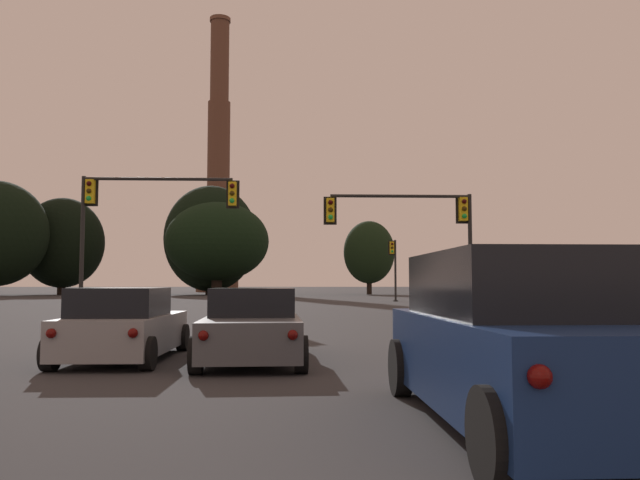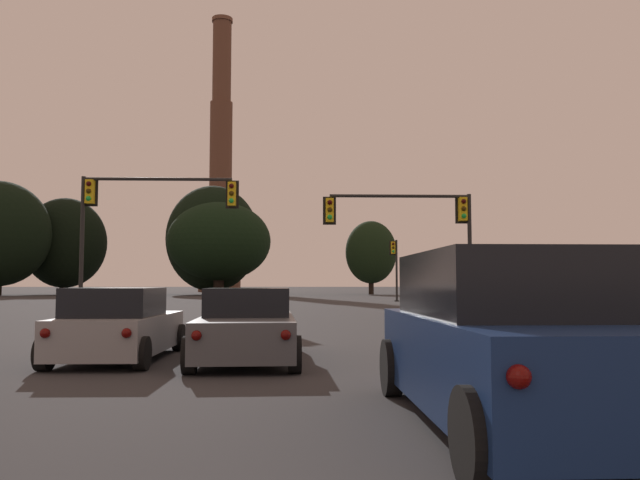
{
  "view_description": "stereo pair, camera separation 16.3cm",
  "coord_description": "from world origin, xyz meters",
  "px_view_note": "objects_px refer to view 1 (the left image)",
  "views": [
    {
      "loc": [
        0.58,
        -1.06,
        1.52
      ],
      "look_at": [
        1.81,
        32.17,
        3.85
      ],
      "focal_mm": 35.0,
      "sensor_mm": 36.0,
      "label": 1
    },
    {
      "loc": [
        0.74,
        -1.07,
        1.52
      ],
      "look_at": [
        1.81,
        32.17,
        3.85
      ],
      "focal_mm": 35.0,
      "sensor_mm": 36.0,
      "label": 2
    }
  ],
  "objects_px": {
    "sedan_center_lane_second": "(253,326)",
    "smokestack": "(218,183)",
    "hatchback_left_lane_second": "(124,327)",
    "traffic_light_far_right": "(394,261)",
    "traffic_light_overhead_left": "(136,208)",
    "suv_right_lane_third": "(519,342)",
    "traffic_light_overhead_right": "(419,222)"
  },
  "relations": [
    {
      "from": "sedan_center_lane_second",
      "to": "smokestack",
      "type": "distance_m",
      "value": 105.42
    },
    {
      "from": "hatchback_left_lane_second",
      "to": "traffic_light_far_right",
      "type": "bearing_deg",
      "value": 74.14
    },
    {
      "from": "traffic_light_overhead_left",
      "to": "smokestack",
      "type": "height_order",
      "value": "smokestack"
    },
    {
      "from": "sedan_center_lane_second",
      "to": "smokestack",
      "type": "bearing_deg",
      "value": 95.26
    },
    {
      "from": "suv_right_lane_third",
      "to": "sedan_center_lane_second",
      "type": "xyz_separation_m",
      "value": [
        -3.26,
        5.95,
        -0.23
      ]
    },
    {
      "from": "traffic_light_overhead_right",
      "to": "smokestack",
      "type": "relative_size",
      "value": 0.13
    },
    {
      "from": "hatchback_left_lane_second",
      "to": "traffic_light_overhead_left",
      "type": "distance_m",
      "value": 15.68
    },
    {
      "from": "smokestack",
      "to": "traffic_light_overhead_right",
      "type": "bearing_deg",
      "value": -77.18
    },
    {
      "from": "hatchback_left_lane_second",
      "to": "traffic_light_far_right",
      "type": "relative_size",
      "value": 0.78
    },
    {
      "from": "suv_right_lane_third",
      "to": "sedan_center_lane_second",
      "type": "relative_size",
      "value": 1.03
    },
    {
      "from": "traffic_light_far_right",
      "to": "smokestack",
      "type": "bearing_deg",
      "value": 110.24
    },
    {
      "from": "sedan_center_lane_second",
      "to": "traffic_light_overhead_right",
      "type": "distance_m",
      "value": 16.27
    },
    {
      "from": "traffic_light_overhead_right",
      "to": "traffic_light_overhead_left",
      "type": "bearing_deg",
      "value": 179.34
    },
    {
      "from": "traffic_light_overhead_right",
      "to": "smokestack",
      "type": "height_order",
      "value": "smokestack"
    },
    {
      "from": "hatchback_left_lane_second",
      "to": "traffic_light_overhead_left",
      "type": "relative_size",
      "value": 0.59
    },
    {
      "from": "traffic_light_overhead_left",
      "to": "traffic_light_far_right",
      "type": "bearing_deg",
      "value": 59.25
    },
    {
      "from": "suv_right_lane_third",
      "to": "traffic_light_overhead_left",
      "type": "bearing_deg",
      "value": 113.7
    },
    {
      "from": "sedan_center_lane_second",
      "to": "traffic_light_far_right",
      "type": "relative_size",
      "value": 0.91
    },
    {
      "from": "suv_right_lane_third",
      "to": "traffic_light_overhead_right",
      "type": "xyz_separation_m",
      "value": [
        3.02,
        20.52,
        3.34
      ]
    },
    {
      "from": "traffic_light_far_right",
      "to": "traffic_light_overhead_left",
      "type": "distance_m",
      "value": 30.01
    },
    {
      "from": "sedan_center_lane_second",
      "to": "traffic_light_overhead_right",
      "type": "height_order",
      "value": "traffic_light_overhead_right"
    },
    {
      "from": "traffic_light_overhead_right",
      "to": "traffic_light_overhead_left",
      "type": "distance_m",
      "value": 12.45
    },
    {
      "from": "traffic_light_overhead_right",
      "to": "traffic_light_far_right",
      "type": "height_order",
      "value": "traffic_light_overhead_right"
    },
    {
      "from": "hatchback_left_lane_second",
      "to": "traffic_light_overhead_right",
      "type": "relative_size",
      "value": 0.62
    },
    {
      "from": "sedan_center_lane_second",
      "to": "traffic_light_overhead_left",
      "type": "bearing_deg",
      "value": 110.33
    },
    {
      "from": "smokestack",
      "to": "sedan_center_lane_second",
      "type": "bearing_deg",
      "value": -82.37
    },
    {
      "from": "sedan_center_lane_second",
      "to": "traffic_light_overhead_right",
      "type": "relative_size",
      "value": 0.71
    },
    {
      "from": "traffic_light_overhead_left",
      "to": "smokestack",
      "type": "distance_m",
      "value": 89.62
    },
    {
      "from": "hatchback_left_lane_second",
      "to": "traffic_light_far_right",
      "type": "distance_m",
      "value": 42.22
    },
    {
      "from": "traffic_light_overhead_right",
      "to": "traffic_light_overhead_left",
      "type": "relative_size",
      "value": 0.96
    },
    {
      "from": "suv_right_lane_third",
      "to": "traffic_light_far_right",
      "type": "distance_m",
      "value": 46.88
    },
    {
      "from": "traffic_light_overhead_right",
      "to": "smokestack",
      "type": "xyz_separation_m",
      "value": [
        -20.04,
        88.1,
        16.01
      ]
    }
  ]
}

